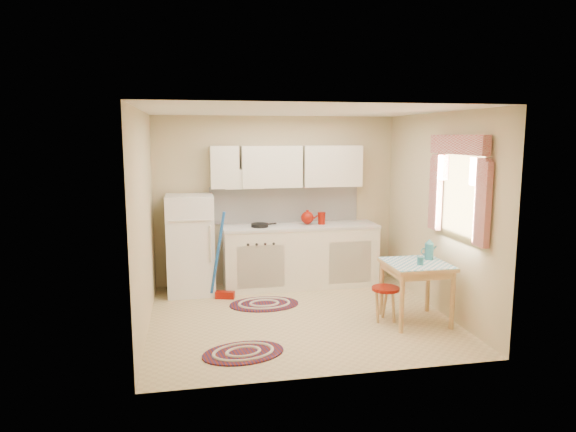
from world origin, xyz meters
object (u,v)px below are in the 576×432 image
Objects in this scene: fridge at (191,245)px; stool at (385,304)px; table at (416,292)px; base_cabinets at (300,257)px.

fridge is 2.82m from stool.
table is at bearing -12.65° from stool.
table is (1.04, -1.71, -0.08)m from base_cabinets.
stool is (2.28, -1.58, -0.49)m from fridge.
fridge reaches higher than table.
base_cabinets is at bearing 112.78° from stool.
base_cabinets is at bearing 121.18° from table.
fridge is at bearing -178.20° from base_cabinets.
fridge is 3.13m from table.
base_cabinets is 5.36× the size of stool.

